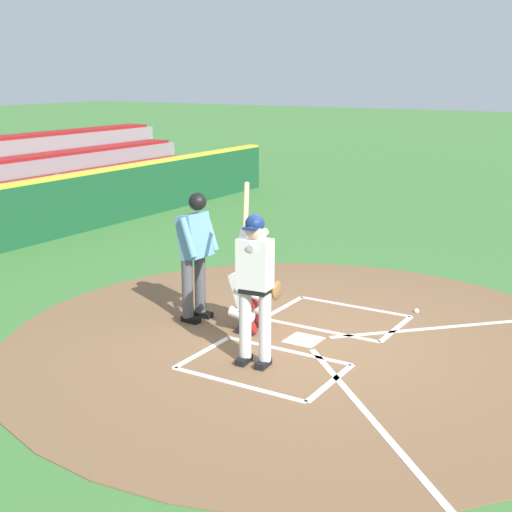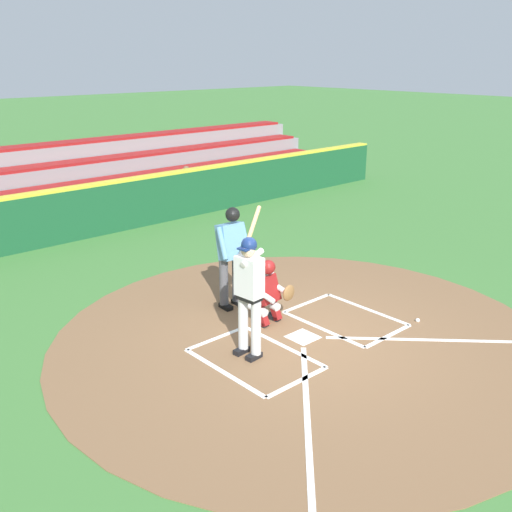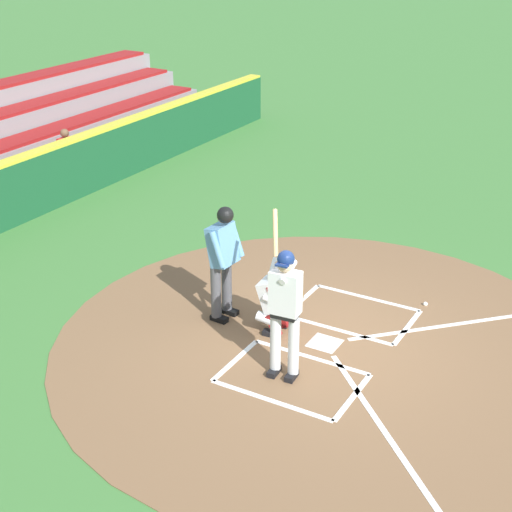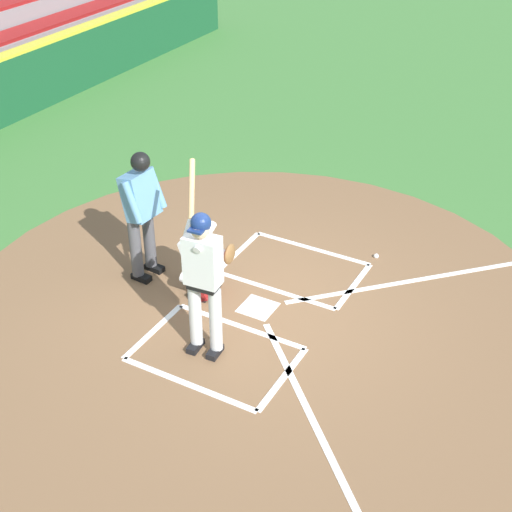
# 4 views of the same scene
# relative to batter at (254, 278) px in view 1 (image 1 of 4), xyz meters

# --- Properties ---
(ground_plane) EXTENTS (120.00, 120.00, 0.00)m
(ground_plane) POSITION_rel_batter_xyz_m (-1.02, 0.15, -1.10)
(ground_plane) COLOR #427A38
(dirt_circle) EXTENTS (8.00, 8.00, 0.01)m
(dirt_circle) POSITION_rel_batter_xyz_m (-1.02, 0.15, -1.09)
(dirt_circle) COLOR brown
(dirt_circle) RESTS_ON ground
(home_plate_and_chalk) EXTENTS (7.93, 4.91, 0.01)m
(home_plate_and_chalk) POSITION_rel_batter_xyz_m (-1.02, 1.03, -1.08)
(home_plate_and_chalk) COLOR white
(home_plate_and_chalk) RESTS_ON dirt_circle
(batter) EXTENTS (0.90, 0.78, 2.13)m
(batter) POSITION_rel_batter_xyz_m (0.00, 0.00, 0.00)
(batter) COLOR silver
(batter) RESTS_ON ground
(catcher) EXTENTS (0.63, 0.61, 1.13)m
(catcher) POSITION_rel_batter_xyz_m (-0.99, -0.65, -0.51)
(catcher) COLOR black
(catcher) RESTS_ON ground
(plate_umpire) EXTENTS (0.60, 0.44, 1.86)m
(plate_umpire) POSITION_rel_batter_xyz_m (-0.95, -1.55, -0.02)
(plate_umpire) COLOR #4C4C51
(plate_umpire) RESTS_ON ground
(baseball) EXTENTS (0.07, 0.07, 0.07)m
(baseball) POSITION_rel_batter_xyz_m (-2.89, 1.05, -1.06)
(baseball) COLOR white
(baseball) RESTS_ON ground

